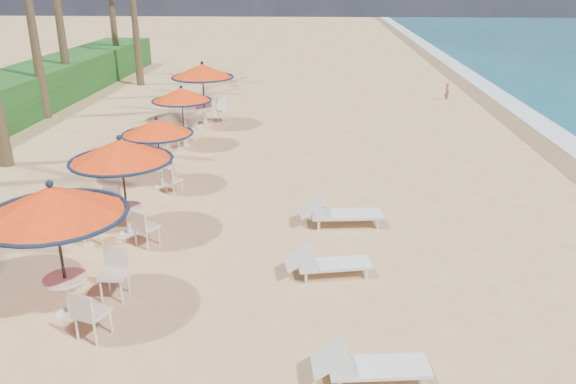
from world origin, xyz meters
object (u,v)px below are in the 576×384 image
lounger_far (338,212)px  lounger_mid (326,263)px  station_1 (120,163)px  station_0 (59,214)px  station_4 (203,78)px  lounger_near (367,365)px  station_3 (181,102)px  station_2 (158,133)px

lounger_far → lounger_mid: bearing=-103.5°
station_1 → lounger_mid: (4.76, -1.70, -1.51)m
station_0 → station_4: size_ratio=0.99×
station_0 → lounger_mid: 5.22m
lounger_mid → lounger_near: bearing=-90.2°
station_1 → station_3: bearing=92.9°
lounger_mid → lounger_far: size_ratio=0.88×
station_1 → station_4: size_ratio=0.94×
station_2 → lounger_far: 5.82m
station_1 → lounger_mid: 5.27m
station_1 → lounger_near: 7.45m
station_1 → lounger_mid: size_ratio=1.33×
station_3 → lounger_far: (5.47, -6.66, -1.28)m
station_4 → lounger_near: 16.66m
station_0 → lounger_mid: station_0 is taller
station_3 → lounger_far: size_ratio=1.05×
station_1 → station_4: (-0.21, 10.68, 0.12)m
station_0 → station_2: station_0 is taller
station_4 → lounger_mid: size_ratio=1.42×
station_4 → station_2: bearing=-88.6°
station_2 → lounger_near: station_2 is taller
station_3 → lounger_mid: 10.63m
station_0 → station_3: station_0 is taller
station_1 → station_2: size_ratio=1.16×
lounger_near → station_1: bearing=131.0°
lounger_mid → station_3: bearing=108.2°
station_2 → lounger_near: size_ratio=1.15×
station_4 → lounger_mid: bearing=-68.1°
station_2 → station_3: size_ratio=0.96×
lounger_mid → lounger_far: (0.33, 2.55, 0.05)m
station_0 → station_1: 3.41m
lounger_near → station_3: bearing=108.3°
station_4 → lounger_mid: 13.43m
station_1 → station_3: size_ratio=1.11×
station_2 → lounger_mid: station_2 is taller
station_2 → station_4: station_4 is taller
station_4 → lounger_near: station_4 is taller
station_0 → station_1: bearing=92.2°
station_3 → station_2: bearing=-85.3°
station_1 → station_2: (-0.03, 3.30, -0.18)m
station_0 → lounger_mid: size_ratio=1.41×
lounger_far → lounger_near: bearing=-93.3°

